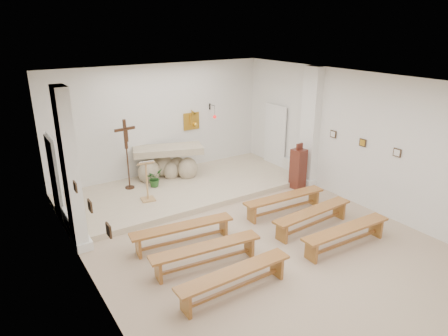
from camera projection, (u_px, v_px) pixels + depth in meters
ground at (258, 242)px, 8.91m from camera, size 7.00×10.00×0.00m
wall_left at (92, 209)px, 6.53m from camera, size 0.02×10.00×3.50m
wall_right at (370, 143)px, 10.09m from camera, size 0.02×10.00×3.50m
wall_back at (161, 122)px, 12.25m from camera, size 7.00×0.02×3.50m
ceiling at (264, 85)px, 7.71m from camera, size 7.00×10.00×0.02m
sanctuary_platform at (185, 188)px, 11.64m from camera, size 6.98×3.00×0.15m
pilaster_left at (70, 172)px, 8.17m from camera, size 0.26×0.55×3.50m
pilaster_right at (310, 128)px, 11.61m from camera, size 0.26×0.55×3.50m
gold_wall_relief at (191, 121)px, 12.79m from camera, size 0.55×0.04×0.55m
sanctuary_lamp at (214, 115)px, 12.90m from camera, size 0.11×0.36×0.44m
station_frame_left_front at (109, 230)px, 5.92m from camera, size 0.03×0.20×0.20m
station_frame_left_mid at (90, 206)px, 6.71m from camera, size 0.03×0.20×0.20m
station_frame_left_rear at (75, 187)px, 7.50m from camera, size 0.03×0.20×0.20m
station_frame_right_front at (397, 153)px, 9.46m from camera, size 0.03×0.20×0.20m
station_frame_right_mid at (363, 143)px, 10.25m from camera, size 0.03×0.20×0.20m
station_frame_right_rear at (333, 134)px, 11.04m from camera, size 0.03×0.20×0.20m
radiator_left at (69, 223)px, 9.20m from camera, size 0.10×0.85×0.52m
radiator_right at (292, 168)px, 12.70m from camera, size 0.10×0.85×0.52m
altar at (168, 164)px, 12.15m from camera, size 2.21×1.42×1.06m
lectern at (147, 180)px, 10.48m from camera, size 0.46×0.40×1.16m
crucifix_stand at (127, 149)px, 11.07m from camera, size 0.61×0.26×2.01m
potted_plant at (154, 178)px, 11.51m from camera, size 0.59×0.58×0.50m
donation_pedestal at (298, 168)px, 11.68m from camera, size 0.41×0.41×1.37m
bench_left_front at (183, 230)px, 8.69m from camera, size 2.32×0.65×0.48m
bench_right_front at (284, 200)px, 10.18m from camera, size 2.31×0.51×0.48m
bench_left_second at (206, 251)px, 7.90m from camera, size 2.32×0.62×0.48m
bench_right_second at (313, 215)px, 9.38m from camera, size 2.31×0.49×0.48m
bench_left_third at (235, 277)px, 7.10m from camera, size 2.29×0.38×0.48m
bench_right_third at (346, 233)px, 8.59m from camera, size 2.30×0.43×0.48m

